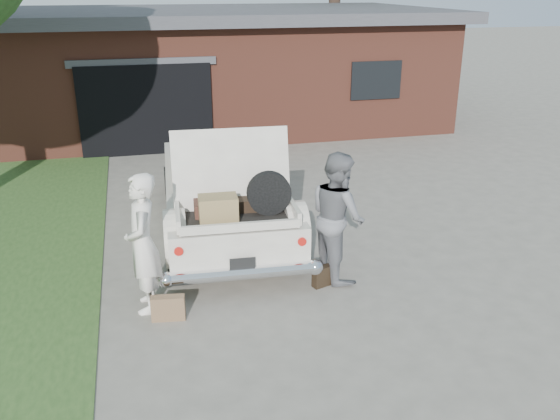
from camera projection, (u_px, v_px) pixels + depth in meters
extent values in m
plane|color=gray|center=(291.00, 301.00, 8.00)|extent=(90.00, 90.00, 0.00)
cube|color=brown|center=(224.00, 71.00, 18.09)|extent=(12.00, 7.00, 3.00)
cube|color=#4C4C51|center=(222.00, 14.00, 17.49)|extent=(12.80, 7.80, 0.30)
cube|color=black|center=(146.00, 110.00, 14.54)|extent=(3.20, 0.30, 2.20)
cube|color=#4C4C51|center=(142.00, 62.00, 14.06)|extent=(3.50, 0.12, 0.18)
cube|color=black|center=(376.00, 80.00, 15.67)|extent=(1.40, 0.08, 1.00)
cylinder|color=#38281E|center=(334.00, 18.00, 22.51)|extent=(0.44, 0.44, 5.47)
cube|color=silver|center=(223.00, 195.00, 10.15)|extent=(2.19, 5.09, 0.65)
cube|color=beige|center=(220.00, 158.00, 10.22)|extent=(1.76, 2.09, 0.52)
cube|color=black|center=(215.00, 145.00, 11.09)|extent=(1.55, 0.17, 0.44)
cube|color=black|center=(226.00, 175.00, 9.36)|extent=(1.55, 0.17, 0.44)
cylinder|color=black|center=(175.00, 256.00, 8.55)|extent=(0.26, 0.67, 0.66)
cylinder|color=black|center=(294.00, 247.00, 8.85)|extent=(0.26, 0.67, 0.66)
cylinder|color=black|center=(171.00, 183.00, 11.66)|extent=(0.26, 0.67, 0.66)
cylinder|color=black|center=(259.00, 178.00, 11.96)|extent=(0.26, 0.67, 0.66)
cylinder|color=silver|center=(242.00, 273.00, 7.90)|extent=(2.05, 0.30, 0.18)
cylinder|color=#A5140F|center=(179.00, 250.00, 7.68)|extent=(0.13, 0.11, 0.12)
cylinder|color=#A5140F|center=(301.00, 241.00, 7.97)|extent=(0.13, 0.11, 0.12)
cube|color=black|center=(242.00, 264.00, 7.83)|extent=(0.34, 0.04, 0.17)
cube|color=black|center=(236.00, 216.00, 8.29)|extent=(1.61, 1.19, 0.04)
cube|color=silver|center=(177.00, 213.00, 8.11)|extent=(0.13, 1.10, 0.18)
cube|color=silver|center=(291.00, 206.00, 8.39)|extent=(0.13, 1.10, 0.18)
cube|color=silver|center=(240.00, 227.00, 7.76)|extent=(1.60, 0.16, 0.12)
cube|color=silver|center=(231.00, 169.00, 8.45)|extent=(1.69, 0.44, 1.12)
cube|color=#49291F|center=(215.00, 207.00, 8.29)|extent=(0.60, 0.41, 0.19)
cube|color=#9E8250|center=(218.00, 209.00, 8.00)|extent=(0.54, 0.37, 0.36)
cube|color=black|center=(241.00, 203.00, 8.46)|extent=(0.58, 0.40, 0.17)
cylinder|color=black|center=(269.00, 193.00, 8.21)|extent=(0.62, 0.20, 0.61)
imported|color=silver|center=(143.00, 244.00, 7.52)|extent=(0.47, 0.69, 1.85)
imported|color=slate|center=(338.00, 216.00, 8.38)|extent=(0.85, 1.01, 1.87)
cube|color=#826042|center=(168.00, 308.00, 7.52)|extent=(0.44, 0.19, 0.33)
cube|color=black|center=(325.00, 275.00, 8.39)|extent=(0.40, 0.24, 0.30)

